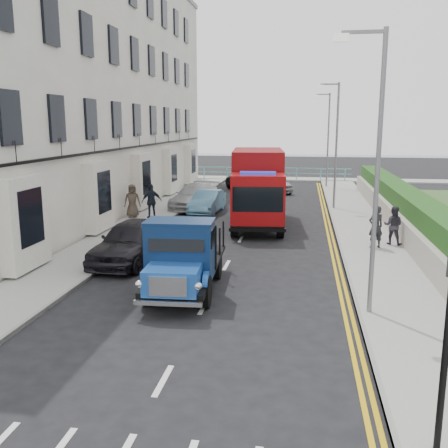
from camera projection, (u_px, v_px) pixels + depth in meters
ground at (217, 283)px, 15.35m from camera, size 120.00×120.00×0.00m
pavement_west at (145, 221)px, 24.85m from camera, size 2.40×38.00×0.12m
pavement_east at (361, 227)px, 23.24m from camera, size 2.60×38.00×0.12m
promenade at (273, 179)px, 43.41m from camera, size 30.00×2.50×0.12m
sea_plane at (286, 156)px, 73.43m from camera, size 120.00×120.00×0.00m
terrace_west at (90, 81)px, 27.96m from camera, size 6.31×30.20×14.25m
garden_east at (405, 211)px, 22.78m from camera, size 1.45×28.00×1.75m
seafront_railing at (273, 174)px, 42.53m from camera, size 13.00×0.08×1.11m
lamp_near at (373, 159)px, 11.98m from camera, size 1.23×0.18×7.00m
lamp_mid at (334, 139)px, 27.47m from camera, size 1.23×0.18×7.00m
lamp_far at (327, 134)px, 37.15m from camera, size 1.23×0.18×7.00m
traffic_signal at (448, 325)px, 6.97m from camera, size 0.16×0.20×3.10m
bedford_lorry at (181, 262)px, 13.99m from camera, size 2.08×4.75×2.20m
red_lorry at (258, 186)px, 23.80m from camera, size 2.94×7.00×3.57m
parked_car_front at (132, 241)px, 17.60m from camera, size 2.18×4.58×1.51m
parked_car_mid at (207, 202)px, 27.24m from camera, size 1.51×3.81×1.23m
parked_car_rear at (195, 196)px, 28.75m from camera, size 2.49×4.94×1.37m
seafront_car_left at (253, 178)px, 38.18m from camera, size 3.99×5.34×1.35m
seafront_car_right at (274, 183)px, 35.43m from camera, size 3.10×4.32×1.37m
pedestrian_east_near at (376, 227)px, 19.09m from camera, size 0.70×0.59×1.64m
pedestrian_east_far at (393, 225)px, 19.63m from camera, size 0.87×0.76×1.53m
pedestrian_west_near at (152, 201)px, 24.92m from camera, size 1.09×0.93×1.75m
pedestrian_west_far at (132, 201)px, 25.30m from camera, size 0.97×0.80×1.69m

